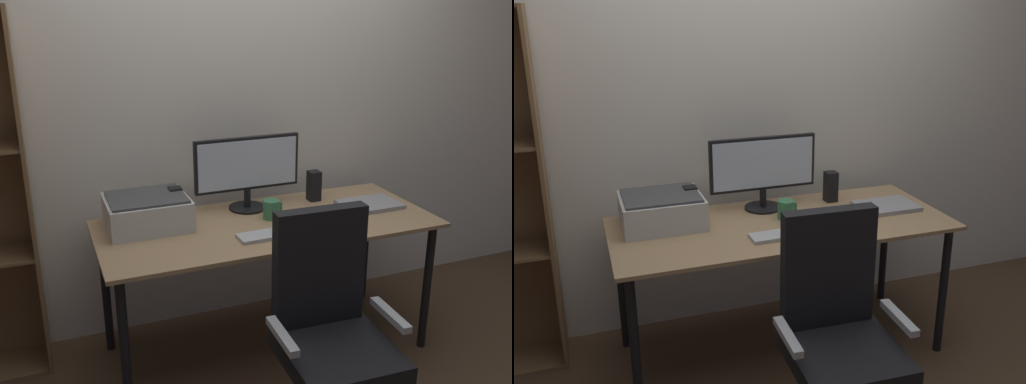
% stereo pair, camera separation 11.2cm
% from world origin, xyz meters
% --- Properties ---
extents(ground_plane, '(12.00, 12.00, 0.00)m').
position_xyz_m(ground_plane, '(0.00, 0.00, 0.00)').
color(ground_plane, '#4C3826').
extents(back_wall, '(6.40, 0.10, 2.60)m').
position_xyz_m(back_wall, '(0.00, 0.53, 1.30)').
color(back_wall, silver).
rests_on(back_wall, ground).
extents(desk, '(1.72, 0.73, 0.74)m').
position_xyz_m(desk, '(0.00, 0.00, 0.66)').
color(desk, tan).
rests_on(desk, ground).
extents(monitor, '(0.58, 0.20, 0.40)m').
position_xyz_m(monitor, '(-0.02, 0.22, 0.97)').
color(monitor, black).
rests_on(monitor, desk).
extents(keyboard, '(0.29, 0.12, 0.02)m').
position_xyz_m(keyboard, '(-0.07, -0.18, 0.75)').
color(keyboard, '#B7BABC').
rests_on(keyboard, desk).
extents(mouse, '(0.07, 0.11, 0.03)m').
position_xyz_m(mouse, '(0.14, -0.18, 0.76)').
color(mouse, black).
rests_on(mouse, desk).
extents(coffee_mug, '(0.10, 0.09, 0.10)m').
position_xyz_m(coffee_mug, '(0.04, 0.04, 0.79)').
color(coffee_mug, '#387F51').
rests_on(coffee_mug, desk).
extents(laptop, '(0.32, 0.23, 0.02)m').
position_xyz_m(laptop, '(0.61, 0.01, 0.75)').
color(laptop, '#99999E').
rests_on(laptop, desk).
extents(speaker_left, '(0.06, 0.07, 0.17)m').
position_xyz_m(speaker_left, '(-0.42, 0.21, 0.82)').
color(speaker_left, black).
rests_on(speaker_left, desk).
extents(speaker_right, '(0.06, 0.07, 0.17)m').
position_xyz_m(speaker_right, '(0.37, 0.21, 0.82)').
color(speaker_right, black).
rests_on(speaker_right, desk).
extents(printer, '(0.40, 0.34, 0.16)m').
position_xyz_m(printer, '(-0.58, 0.16, 0.82)').
color(printer, silver).
rests_on(printer, desk).
extents(office_chair, '(0.54, 0.54, 1.01)m').
position_xyz_m(office_chair, '(-0.01, -0.71, 0.46)').
color(office_chair, '#B7BABC').
rests_on(office_chair, ground).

